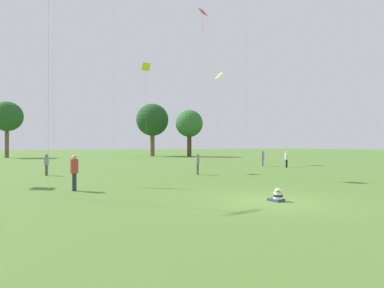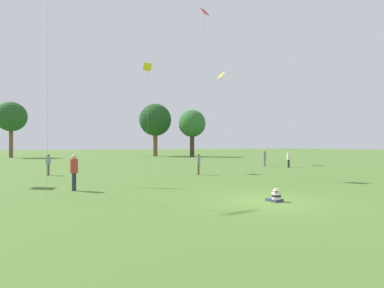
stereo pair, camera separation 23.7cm
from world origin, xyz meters
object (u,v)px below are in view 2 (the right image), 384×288
Objects in this scene: distant_tree_2 at (11,117)px; person_standing_1 at (265,157)px; person_standing_3 at (74,169)px; distant_tree_0 at (155,120)px; person_standing_4 at (198,162)px; kite_6 at (221,78)px; kite_7 at (147,72)px; kite_8 at (205,19)px; distant_tree_1 at (192,124)px; seated_toddler at (276,196)px; person_standing_2 at (289,158)px; person_standing_0 at (48,163)px.

person_standing_1 is at bearing -56.01° from distant_tree_2.
distant_tree_0 is at bearing 111.35° from person_standing_3.
distant_tree_0 is at bearing -62.29° from person_standing_4.
kite_6 is 39.89m from distant_tree_2.
person_standing_1 is 0.18× the size of kite_7.
person_standing_4 is (9.14, 4.20, -0.09)m from person_standing_3.
kite_8 reaches higher than distant_tree_1.
person_standing_3 is at bearing 97.62° from kite_7.
person_standing_4 is at bearing 70.22° from seated_toddler.
person_standing_3 is 0.19× the size of kite_7.
distant_tree_1 is at bearing 90.23° from kite_8.
distant_tree_1 is at bearing -43.71° from distant_tree_0.
person_standing_2 is 0.09× the size of kite_8.
distant_tree_0 reaches higher than person_standing_1.
seated_toddler is 0.38× the size of person_standing_0.
person_standing_2 is 31.02m from distant_tree_1.
distant_tree_0 is 7.86m from distant_tree_1.
kite_7 is 0.88× the size of distant_tree_0.
distant_tree_0 is (19.61, 41.95, 6.28)m from person_standing_3.
person_standing_0 is 38.85m from distant_tree_2.
person_standing_2 is 0.17× the size of distant_tree_1.
seated_toddler is at bearing 23.36° from kite_6.
seated_toddler is 0.38× the size of person_standing_4.
seated_toddler is 18.89m from person_standing_2.
person_standing_4 is (-10.48, -4.75, -0.03)m from person_standing_1.
person_standing_3 is (-20.45, -6.39, 0.10)m from person_standing_2.
kite_7 is at bearing 82.17° from seated_toddler.
person_standing_1 is at bearing -112.41° from person_standing_4.
distant_tree_1 is 0.92× the size of distant_tree_2.
distant_tree_1 is (10.42, 23.28, -9.79)m from kite_8.
kite_7 is 39.50m from distant_tree_2.
person_standing_1 is 33.60m from distant_tree_0.
person_standing_2 is 13.09m from kite_6.
person_standing_0 is 8.85m from person_standing_3.
distant_tree_1 is (7.03, 21.37, -3.97)m from kite_6.
distant_tree_2 is at bearing -12.72° from person_standing_2.
distant_tree_1 reaches higher than person_standing_2.
kite_6 is at bearing -108.20° from distant_tree_1.
kite_6 is 22.85m from distant_tree_1.
distant_tree_2 is (-24.12, 31.62, -3.10)m from kite_6.
distant_tree_1 is (18.34, 27.10, -2.16)m from kite_7.
kite_6 reaches higher than distant_tree_1.
person_standing_3 is at bearing 67.90° from person_standing_4.
distant_tree_1 is (4.80, 30.16, 5.46)m from person_standing_2.
kite_6 is at bearing -31.58° from person_standing_2.
person_standing_4 is 17.09m from kite_6.
person_standing_1 is at bearing -101.53° from distant_tree_1.
distant_tree_1 is at bearing -138.15° from person_standing_1.
seated_toddler is at bearing -104.85° from distant_tree_0.
person_standing_1 is (12.88, 15.53, 0.79)m from seated_toddler.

